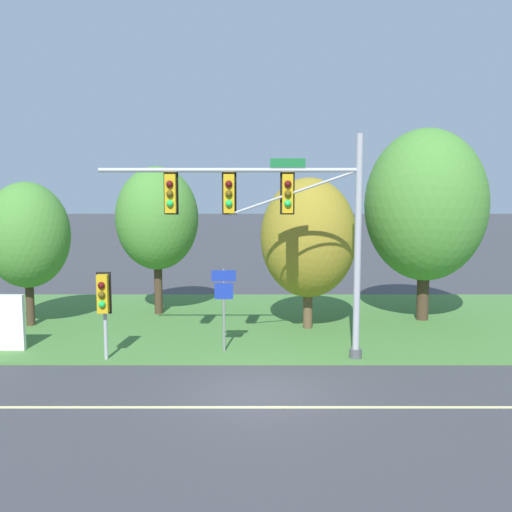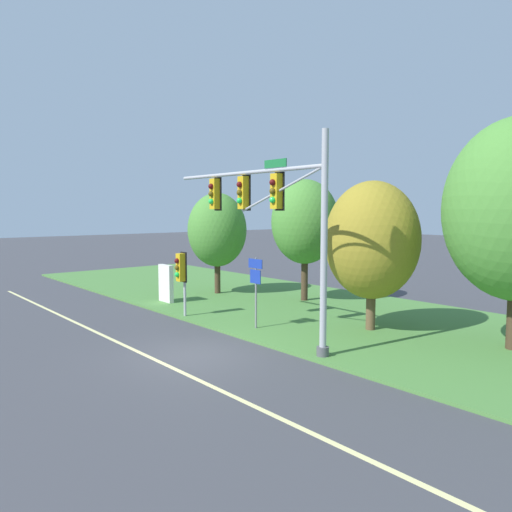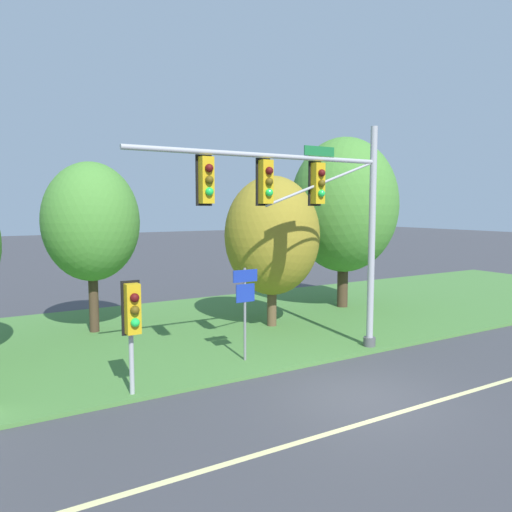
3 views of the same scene
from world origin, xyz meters
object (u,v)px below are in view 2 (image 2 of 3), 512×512
object	(u,v)px
tree_nearest_road	(217,230)
tree_left_of_mast	(305,222)
info_kiosk	(166,284)
pedestrian_signal_near_kerb	(181,271)
traffic_signal_mast	(270,210)
route_sign_post	(256,281)
tree_behind_signpost	(372,240)

from	to	relation	value
tree_nearest_road	tree_left_of_mast	bearing A→B (deg)	24.48
info_kiosk	tree_left_of_mast	bearing A→B (deg)	53.68
pedestrian_signal_near_kerb	info_kiosk	size ratio (longest dim) A/B	1.50
traffic_signal_mast	tree_left_of_mast	xyz separation A→B (m)	(-4.84, 6.70, -0.61)
route_sign_post	tree_nearest_road	size ratio (longest dim) A/B	0.50
traffic_signal_mast	route_sign_post	bearing A→B (deg)	155.28
traffic_signal_mast	pedestrian_signal_near_kerb	xyz separation A→B (m)	(-5.51, -0.30, -2.65)
tree_behind_signpost	info_kiosk	size ratio (longest dim) A/B	3.05
traffic_signal_mast	tree_nearest_road	distance (m)	10.65
pedestrian_signal_near_kerb	route_sign_post	distance (m)	3.92
info_kiosk	pedestrian_signal_near_kerb	bearing A→B (deg)	-19.52
traffic_signal_mast	tree_behind_signpost	size ratio (longest dim) A/B	1.44
route_sign_post	info_kiosk	distance (m)	7.37
traffic_signal_mast	tree_nearest_road	bearing A→B (deg)	154.57
route_sign_post	info_kiosk	world-z (taller)	route_sign_post
pedestrian_signal_near_kerb	tree_nearest_road	distance (m)	6.51
info_kiosk	tree_nearest_road	bearing A→B (deg)	98.07
pedestrian_signal_near_kerb	tree_nearest_road	world-z (taller)	tree_nearest_road
pedestrian_signal_near_kerb	tree_behind_signpost	distance (m)	8.27
route_sign_post	tree_behind_signpost	distance (m)	4.80
pedestrian_signal_near_kerb	route_sign_post	bearing A→B (deg)	16.36
tree_behind_signpost	route_sign_post	bearing A→B (deg)	-132.98
info_kiosk	route_sign_post	bearing A→B (deg)	-1.23
traffic_signal_mast	tree_behind_signpost	distance (m)	4.47
route_sign_post	tree_behind_signpost	size ratio (longest dim) A/B	0.48
traffic_signal_mast	tree_behind_signpost	xyz separation A→B (m)	(1.33, 4.11, -1.17)
tree_nearest_road	tree_left_of_mast	world-z (taller)	tree_left_of_mast
pedestrian_signal_near_kerb	tree_nearest_road	size ratio (longest dim) A/B	0.51
tree_behind_signpost	traffic_signal_mast	bearing A→B (deg)	-107.95
route_sign_post	tree_left_of_mast	size ratio (longest dim) A/B	0.45
tree_left_of_mast	info_kiosk	size ratio (longest dim) A/B	3.29
tree_nearest_road	info_kiosk	xyz separation A→B (m)	(0.51, -3.59, -2.62)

